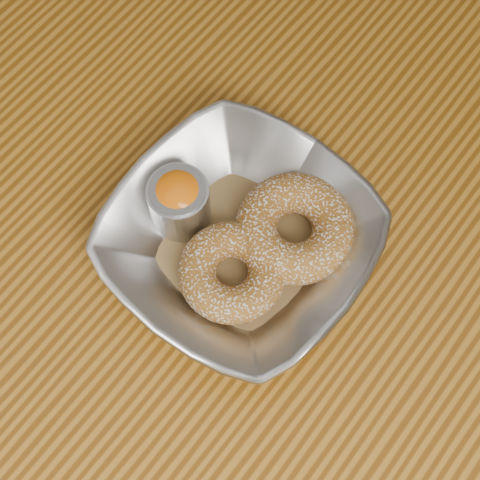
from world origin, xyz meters
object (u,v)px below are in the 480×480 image
Objects in this scene: donut_back at (295,228)px; donut_front at (232,272)px; serving_bowl at (240,242)px; ramekin at (179,201)px; table at (302,285)px.

donut_front is (-0.02, -0.06, -0.00)m from donut_back.
serving_bowl is 3.68× the size of ramekin.
donut_back is at bearing 74.49° from donut_front.
serving_bowl reaches higher than table.
table is at bearing 43.05° from serving_bowl.
serving_bowl reaches higher than donut_back.
table is 0.18m from ramekin.
donut_front is (0.01, -0.02, -0.00)m from serving_bowl.
table is 0.13m from donut_back.
ramekin reaches higher than serving_bowl.
table is at bearing 24.81° from ramekin.
donut_front is at bearing -14.65° from ramekin.
serving_bowl is (-0.04, -0.04, 0.12)m from table.
table is 5.69× the size of serving_bowl.
ramekin is at bearing -155.19° from table.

